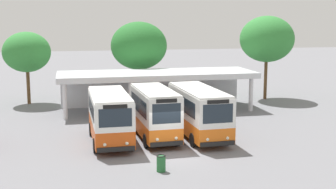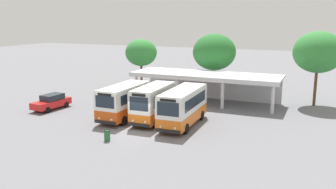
{
  "view_description": "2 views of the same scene",
  "coord_description": "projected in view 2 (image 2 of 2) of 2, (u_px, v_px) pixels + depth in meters",
  "views": [
    {
      "loc": [
        -5.86,
        -25.52,
        8.09
      ],
      "look_at": [
        1.46,
        8.0,
        2.34
      ],
      "focal_mm": 49.16,
      "sensor_mm": 36.0,
      "label": 1
    },
    {
      "loc": [
        14.35,
        -25.92,
        9.61
      ],
      "look_at": [
        0.68,
        5.28,
        2.46
      ],
      "focal_mm": 38.79,
      "sensor_mm": 36.0,
      "label": 2
    }
  ],
  "objects": [
    {
      "name": "parked_car_flank",
      "position": [
        52.0,
        102.0,
        39.06
      ],
      "size": [
        2.09,
        4.52,
        1.62
      ],
      "color": "black",
      "rests_on": "ground"
    },
    {
      "name": "roadside_tree_behind_canopy",
      "position": [
        214.0,
        52.0,
        46.73
      ],
      "size": [
        5.52,
        5.52,
        7.72
      ],
      "color": "brown",
      "rests_on": "ground"
    },
    {
      "name": "roadside_tree_west_of_canopy",
      "position": [
        141.0,
        53.0,
        50.94
      ],
      "size": [
        4.44,
        4.44,
        6.81
      ],
      "color": "brown",
      "rests_on": "ground"
    },
    {
      "name": "city_bus_nearest_orange",
      "position": [
        124.0,
        100.0,
        35.2
      ],
      "size": [
        2.51,
        6.97,
        3.29
      ],
      "color": "black",
      "rests_on": "ground"
    },
    {
      "name": "terminal_canopy",
      "position": [
        207.0,
        79.0,
        42.53
      ],
      "size": [
        17.15,
        5.5,
        3.4
      ],
      "color": "silver",
      "rests_on": "ground"
    },
    {
      "name": "waiting_chair_second_from_end",
      "position": [
        198.0,
        99.0,
        41.91
      ],
      "size": [
        0.46,
        0.46,
        0.86
      ],
      "color": "slate",
      "rests_on": "ground"
    },
    {
      "name": "roadside_tree_east_of_canopy",
      "position": [
        318.0,
        52.0,
        39.61
      ],
      "size": [
        5.36,
        5.36,
        8.29
      ],
      "color": "brown",
      "rests_on": "ground"
    },
    {
      "name": "waiting_chair_middle_seat",
      "position": [
        203.0,
        99.0,
        41.74
      ],
      "size": [
        0.46,
        0.46,
        0.86
      ],
      "color": "slate",
      "rests_on": "ground"
    },
    {
      "name": "city_bus_second_in_row",
      "position": [
        154.0,
        102.0,
        34.28
      ],
      "size": [
        2.48,
        6.61,
        3.41
      ],
      "color": "black",
      "rests_on": "ground"
    },
    {
      "name": "waiting_chair_end_by_column",
      "position": [
        193.0,
        98.0,
        42.19
      ],
      "size": [
        0.46,
        0.46,
        0.86
      ],
      "color": "slate",
      "rests_on": "ground"
    },
    {
      "name": "litter_bin_apron",
      "position": [
        107.0,
        135.0,
        28.96
      ],
      "size": [
        0.49,
        0.49,
        0.9
      ],
      "color": "#266633",
      "rests_on": "ground"
    },
    {
      "name": "ground_plane",
      "position": [
        136.0,
        134.0,
        30.85
      ],
      "size": [
        180.0,
        180.0,
        0.0
      ],
      "primitive_type": "plane",
      "color": "slate"
    },
    {
      "name": "city_bus_middle_cream",
      "position": [
        183.0,
        106.0,
        32.99
      ],
      "size": [
        2.65,
        7.66,
        3.35
      ],
      "color": "black",
      "rests_on": "ground"
    }
  ]
}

